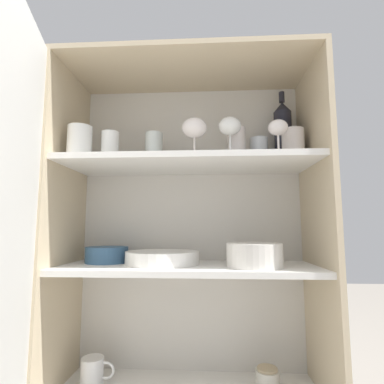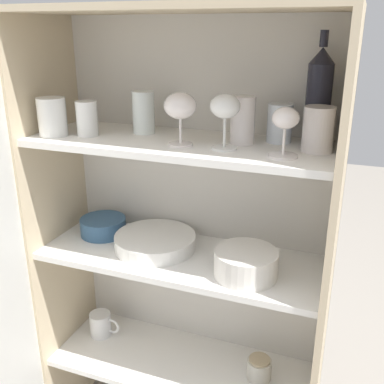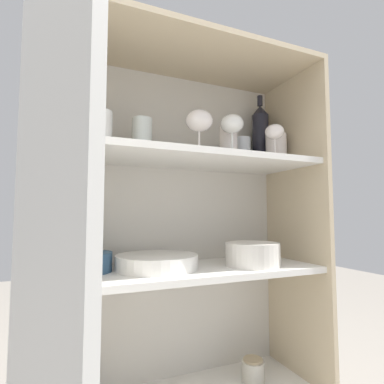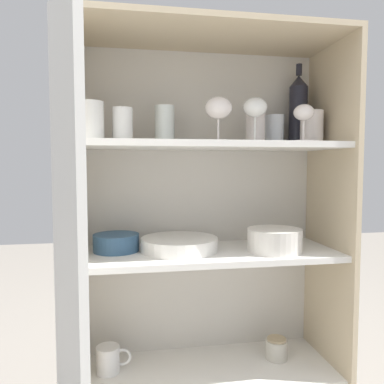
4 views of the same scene
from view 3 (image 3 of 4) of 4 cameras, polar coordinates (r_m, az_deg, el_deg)
name	(u,v)px [view 3 (image 3 of 4)]	position (r m, az deg, el deg)	size (l,w,h in m)	color
cupboard_back_panel	(170,264)	(1.14, -4.28, -13.57)	(0.90, 0.02, 1.43)	silver
cupboard_side_left	(29,285)	(0.93, -28.61, -15.24)	(0.02, 0.35, 1.43)	#CCB793
cupboard_side_right	(296,264)	(1.22, 19.12, -12.76)	(0.02, 0.35, 1.43)	#CCB793
cupboard_top_panel	(186,55)	(1.11, -1.09, 24.69)	(0.90, 0.35, 0.02)	#CCB793
shelf_board_middle	(186,271)	(0.99, -1.15, -14.84)	(0.87, 0.31, 0.02)	white
shelf_board_upper	(186,159)	(0.99, -1.12, 6.30)	(0.87, 0.31, 0.02)	white
cupboard_door	(37,339)	(0.54, -27.42, -23.55)	(0.14, 0.44, 1.43)	silver
tumbler_glass_0	(142,137)	(1.01, -9.51, 10.26)	(0.07, 0.07, 0.12)	white
tumbler_glass_1	(242,152)	(1.19, 9.49, 7.61)	(0.07, 0.07, 0.11)	white
tumbler_glass_2	(276,149)	(1.20, 15.74, 7.86)	(0.08, 0.08, 0.12)	silver
tumbler_glass_3	(65,119)	(0.87, -23.06, 12.64)	(0.08, 0.08, 0.11)	white
tumbler_glass_4	(228,143)	(1.10, 6.95, 9.16)	(0.07, 0.07, 0.13)	silver
tumbler_glass_5	(101,129)	(0.90, -16.94, 11.45)	(0.06, 0.06, 0.10)	white
wine_glass_0	(275,135)	(1.10, 15.46, 10.38)	(0.07, 0.07, 0.12)	silver
wine_glass_1	(199,122)	(0.98, 1.37, 13.11)	(0.09, 0.09, 0.14)	silver
wine_glass_2	(232,126)	(1.04, 7.63, 12.33)	(0.08, 0.08, 0.14)	white
wine_bottle	(261,136)	(1.27, 12.92, 10.44)	(0.07, 0.07, 0.29)	black
plate_stack_white	(157,262)	(0.97, -6.71, -13.07)	(0.26, 0.26, 0.04)	white
mixing_bowl_large	(253,253)	(1.04, 11.45, -11.35)	(0.18, 0.18, 0.08)	silver
serving_bowl_small	(86,261)	(0.96, -19.62, -12.35)	(0.15, 0.15, 0.06)	#33567A
storage_jar	(253,370)	(1.24, 11.57, -30.29)	(0.08, 0.08, 0.08)	beige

